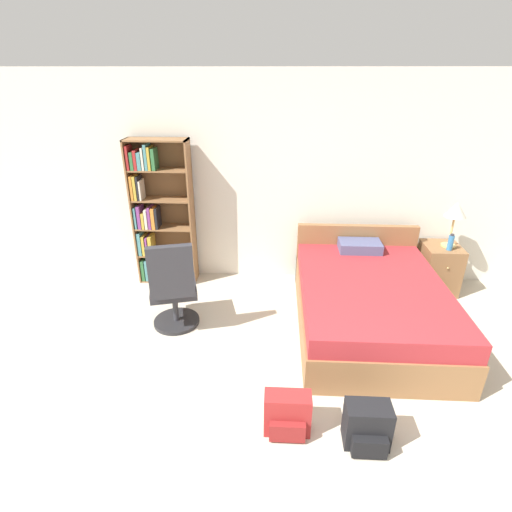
# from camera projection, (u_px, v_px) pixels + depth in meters

# --- Properties ---
(ground_plane) EXTENTS (14.00, 14.00, 0.00)m
(ground_plane) POSITION_uv_depth(u_px,v_px,m) (314.00, 505.00, 2.59)
(ground_plane) COLOR #BCB29E
(wall_back) EXTENTS (9.00, 0.06, 2.60)m
(wall_back) POSITION_uv_depth(u_px,v_px,m) (300.00, 182.00, 4.96)
(wall_back) COLOR silver
(wall_back) RESTS_ON ground_plane
(bookshelf) EXTENTS (0.74, 0.28, 1.84)m
(bookshelf) POSITION_uv_depth(u_px,v_px,m) (156.00, 214.00, 5.02)
(bookshelf) COLOR brown
(bookshelf) RESTS_ON ground_plane
(bed) EXTENTS (1.49, 2.09, 0.82)m
(bed) POSITION_uv_depth(u_px,v_px,m) (369.00, 302.00, 4.31)
(bed) COLOR brown
(bed) RESTS_ON ground_plane
(office_chair) EXTENTS (0.59, 0.66, 1.06)m
(office_chair) POSITION_uv_depth(u_px,v_px,m) (173.00, 290.00, 4.17)
(office_chair) COLOR #232326
(office_chair) RESTS_ON ground_plane
(nightstand) EXTENTS (0.43, 0.49, 0.61)m
(nightstand) POSITION_uv_depth(u_px,v_px,m) (438.00, 268.00, 5.02)
(nightstand) COLOR brown
(nightstand) RESTS_ON ground_plane
(table_lamp) EXTENTS (0.25, 0.25, 0.56)m
(table_lamp) POSITION_uv_depth(u_px,v_px,m) (456.00, 212.00, 4.69)
(table_lamp) COLOR tan
(table_lamp) RESTS_ON nightstand
(water_bottle) EXTENTS (0.07, 0.07, 0.20)m
(water_bottle) POSITION_uv_depth(u_px,v_px,m) (451.00, 242.00, 4.74)
(water_bottle) COLOR teal
(water_bottle) RESTS_ON nightstand
(backpack_black) EXTENTS (0.34, 0.27, 0.36)m
(backpack_black) POSITION_uv_depth(u_px,v_px,m) (367.00, 427.00, 2.96)
(backpack_black) COLOR black
(backpack_black) RESTS_ON ground_plane
(backpack_red) EXTENTS (0.36, 0.22, 0.36)m
(backpack_red) POSITION_uv_depth(u_px,v_px,m) (287.00, 415.00, 3.06)
(backpack_red) COLOR maroon
(backpack_red) RESTS_ON ground_plane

